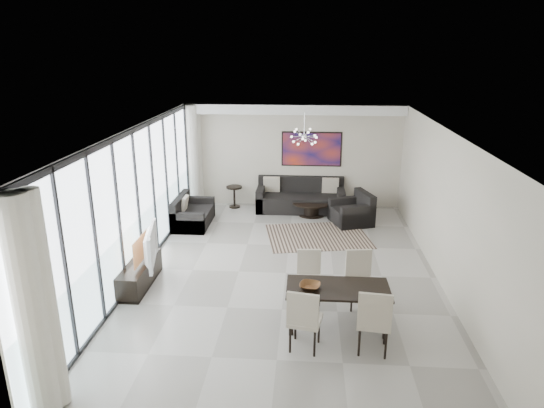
# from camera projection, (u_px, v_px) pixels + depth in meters

# --- Properties ---
(room_shell) EXTENTS (6.00, 9.00, 2.90)m
(room_shell) POSITION_uv_depth(u_px,v_px,m) (310.00, 206.00, 9.34)
(room_shell) COLOR #A8A39B
(room_shell) RESTS_ON ground
(window_wall) EXTENTS (0.37, 8.95, 2.90)m
(window_wall) POSITION_uv_depth(u_px,v_px,m) (142.00, 201.00, 9.56)
(window_wall) COLOR white
(window_wall) RESTS_ON floor
(soffit) EXTENTS (5.98, 0.40, 0.26)m
(soffit) POSITION_uv_depth(u_px,v_px,m) (294.00, 109.00, 13.04)
(soffit) COLOR white
(soffit) RESTS_ON room_shell
(painting) EXTENTS (1.68, 0.04, 0.98)m
(painting) POSITION_uv_depth(u_px,v_px,m) (312.00, 149.00, 13.51)
(painting) COLOR red
(painting) RESTS_ON room_shell
(chandelier) EXTENTS (0.66, 0.66, 0.71)m
(chandelier) POSITION_uv_depth(u_px,v_px,m) (304.00, 137.00, 11.44)
(chandelier) COLOR silver
(chandelier) RESTS_ON room_shell
(rug) EXTENTS (2.67, 2.23, 0.01)m
(rug) POSITION_uv_depth(u_px,v_px,m) (318.00, 236.00, 11.72)
(rug) COLOR black
(rug) RESTS_ON floor
(coffee_table) EXTENTS (1.06, 1.06, 0.37)m
(coffee_table) POSITION_uv_depth(u_px,v_px,m) (311.00, 207.00, 13.18)
(coffee_table) COLOR black
(coffee_table) RESTS_ON floor
(bowl_coffee) EXTENTS (0.26, 0.26, 0.07)m
(bowl_coffee) POSITION_uv_depth(u_px,v_px,m) (311.00, 200.00, 13.16)
(bowl_coffee) COLOR brown
(bowl_coffee) RESTS_ON coffee_table
(sofa_main) EXTENTS (2.43, 0.99, 0.88)m
(sofa_main) POSITION_uv_depth(u_px,v_px,m) (300.00, 199.00, 13.58)
(sofa_main) COLOR black
(sofa_main) RESTS_ON floor
(loveseat) EXTENTS (0.84, 1.49, 0.74)m
(loveseat) POSITION_uv_depth(u_px,v_px,m) (192.00, 215.00, 12.44)
(loveseat) COLOR black
(loveseat) RESTS_ON floor
(armchair) EXTENTS (1.19, 1.22, 0.81)m
(armchair) POSITION_uv_depth(u_px,v_px,m) (353.00, 213.00, 12.53)
(armchair) COLOR black
(armchair) RESTS_ON floor
(side_table) EXTENTS (0.45, 0.45, 0.62)m
(side_table) POSITION_uv_depth(u_px,v_px,m) (234.00, 193.00, 13.74)
(side_table) COLOR black
(side_table) RESTS_ON floor
(tv_console) EXTENTS (0.42, 1.49, 0.47)m
(tv_console) POSITION_uv_depth(u_px,v_px,m) (140.00, 274.00, 9.25)
(tv_console) COLOR black
(tv_console) RESTS_ON floor
(television) EXTENTS (0.41, 1.20, 0.69)m
(television) POSITION_uv_depth(u_px,v_px,m) (146.00, 246.00, 9.07)
(television) COLOR gray
(television) RESTS_ON tv_console
(dining_table) EXTENTS (1.66, 0.83, 0.69)m
(dining_table) POSITION_uv_depth(u_px,v_px,m) (338.00, 292.00, 7.79)
(dining_table) COLOR black
(dining_table) RESTS_ON floor
(dining_chair_sw) EXTENTS (0.55, 0.55, 1.02)m
(dining_chair_sw) POSITION_uv_depth(u_px,v_px,m) (304.00, 317.00, 7.12)
(dining_chair_sw) COLOR #BDB49D
(dining_chair_sw) RESTS_ON floor
(dining_chair_se) EXTENTS (0.54, 0.54, 1.06)m
(dining_chair_se) POSITION_uv_depth(u_px,v_px,m) (374.00, 318.00, 7.05)
(dining_chair_se) COLOR #BDB49D
(dining_chair_se) RESTS_ON floor
(dining_chair_nw) EXTENTS (0.46, 0.46, 0.93)m
(dining_chair_nw) POSITION_uv_depth(u_px,v_px,m) (309.00, 272.00, 8.66)
(dining_chair_nw) COLOR #BDB49D
(dining_chair_nw) RESTS_ON floor
(dining_chair_ne) EXTENTS (0.51, 0.51, 0.99)m
(dining_chair_ne) POSITION_uv_depth(u_px,v_px,m) (359.00, 274.00, 8.49)
(dining_chair_ne) COLOR #BDB49D
(dining_chair_ne) RESTS_ON floor
(bowl_dining) EXTENTS (0.40, 0.40, 0.08)m
(bowl_dining) POSITION_uv_depth(u_px,v_px,m) (310.00, 286.00, 7.72)
(bowl_dining) COLOR brown
(bowl_dining) RESTS_ON dining_table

